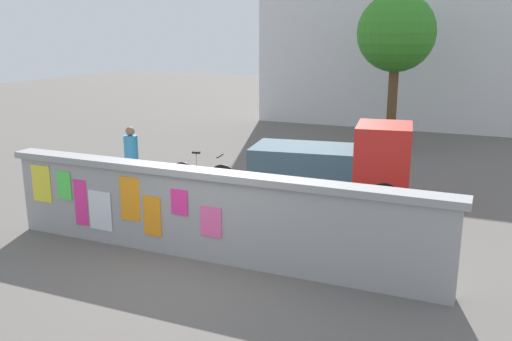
{
  "coord_description": "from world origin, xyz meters",
  "views": [
    {
      "loc": [
        4.3,
        -7.94,
        3.88
      ],
      "look_at": [
        0.37,
        1.15,
        1.36
      ],
      "focal_mm": 38.75,
      "sensor_mm": 36.0,
      "label": 1
    }
  ],
  "objects": [
    {
      "name": "auto_rickshaw_truck",
      "position": [
        1.13,
        4.22,
        0.9
      ],
      "size": [
        3.78,
        2.0,
        1.85
      ],
      "color": "black",
      "rests_on": "ground"
    },
    {
      "name": "bicycle_near",
      "position": [
        2.36,
        1.38,
        0.36
      ],
      "size": [
        1.68,
        0.52,
        0.95
      ],
      "color": "black",
      "rests_on": "ground"
    },
    {
      "name": "motorcycle",
      "position": [
        -1.21,
        1.61,
        0.46
      ],
      "size": [
        1.89,
        0.59,
        0.87
      ],
      "color": "black",
      "rests_on": "ground"
    },
    {
      "name": "person_walking",
      "position": [
        -3.76,
        2.98,
        0.99
      ],
      "size": [
        0.48,
        0.48,
        1.62
      ],
      "color": "purple",
      "rests_on": "ground"
    },
    {
      "name": "building_background",
      "position": [
        0.47,
        17.18,
        4.17
      ],
      "size": [
        11.68,
        5.82,
        8.3
      ],
      "color": "silver",
      "rests_on": "ground"
    },
    {
      "name": "tree_roadside",
      "position": [
        1.1,
        11.2,
        3.77
      ],
      "size": [
        2.6,
        2.6,
        5.12
      ],
      "color": "brown",
      "rests_on": "ground"
    },
    {
      "name": "bicycle_far",
      "position": [
        -2.25,
        3.82,
        0.36
      ],
      "size": [
        1.7,
        0.44,
        0.95
      ],
      "color": "black",
      "rests_on": "ground"
    },
    {
      "name": "ground",
      "position": [
        0.0,
        8.0,
        0.0
      ],
      "size": [
        60.0,
        60.0,
        0.0
      ],
      "primitive_type": "plane",
      "color": "#605B56"
    },
    {
      "name": "poster_wall",
      "position": [
        -0.01,
        -0.0,
        0.82
      ],
      "size": [
        8.32,
        0.42,
        1.6
      ],
      "color": "#999999",
      "rests_on": "ground"
    }
  ]
}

